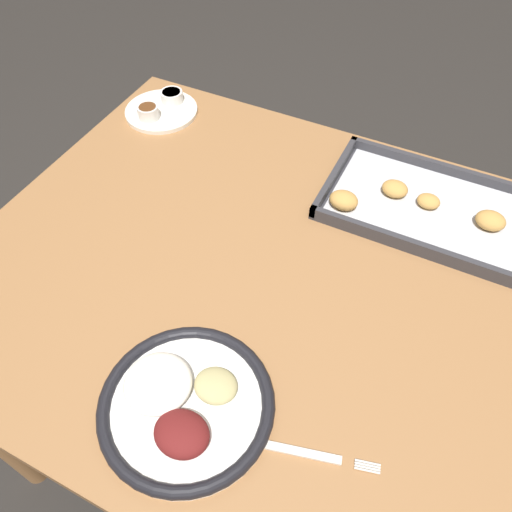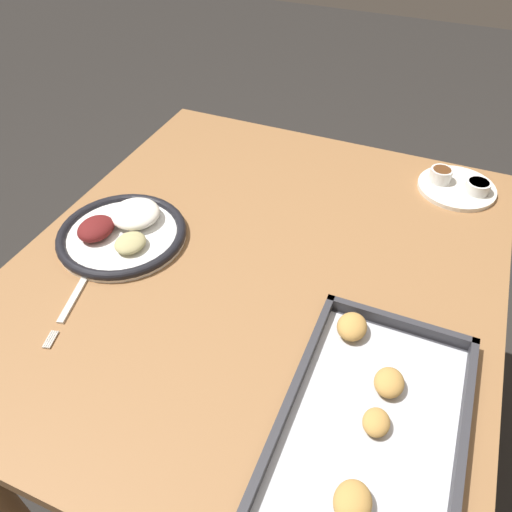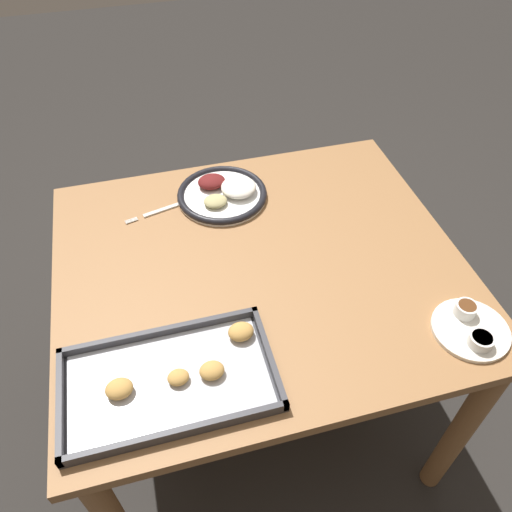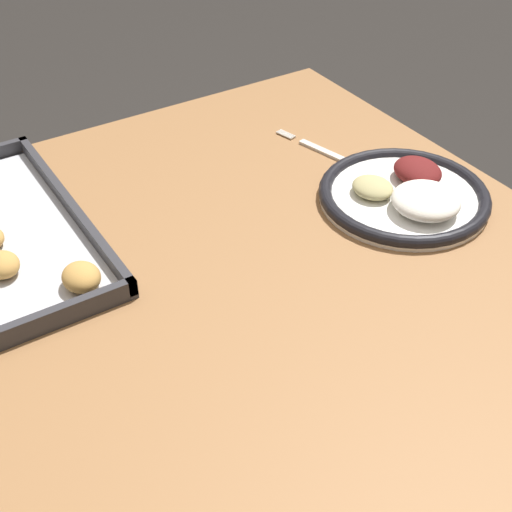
{
  "view_description": "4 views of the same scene",
  "coord_description": "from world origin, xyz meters",
  "px_view_note": "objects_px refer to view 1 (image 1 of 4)",
  "views": [
    {
      "loc": [
        0.26,
        -0.5,
        1.44
      ],
      "look_at": [
        0.01,
        0.0,
        0.76
      ],
      "focal_mm": 35.0,
      "sensor_mm": 36.0,
      "label": 1
    },
    {
      "loc": [
        0.64,
        0.26,
        1.39
      ],
      "look_at": [
        0.01,
        0.0,
        0.76
      ],
      "focal_mm": 35.0,
      "sensor_mm": 36.0,
      "label": 2
    },
    {
      "loc": [
        0.23,
        0.83,
        1.65
      ],
      "look_at": [
        0.01,
        0.0,
        0.76
      ],
      "focal_mm": 35.0,
      "sensor_mm": 36.0,
      "label": 3
    },
    {
      "loc": [
        -0.61,
        0.39,
        1.34
      ],
      "look_at": [
        0.01,
        0.0,
        0.76
      ],
      "focal_mm": 50.0,
      "sensor_mm": 36.0,
      "label": 4
    }
  ],
  "objects_px": {
    "dinner_plate": "(184,403)",
    "fork": "(291,450)",
    "saucer_plate": "(161,108)",
    "baking_tray": "(432,209)"
  },
  "relations": [
    {
      "from": "dinner_plate",
      "to": "saucer_plate",
      "type": "height_order",
      "value": "dinner_plate"
    },
    {
      "from": "fork",
      "to": "baking_tray",
      "type": "xyz_separation_m",
      "value": [
        0.06,
        0.55,
        0.01
      ]
    },
    {
      "from": "dinner_plate",
      "to": "baking_tray",
      "type": "bearing_deg",
      "value": 67.67
    },
    {
      "from": "saucer_plate",
      "to": "baking_tray",
      "type": "relative_size",
      "value": 0.39
    },
    {
      "from": "fork",
      "to": "saucer_plate",
      "type": "xyz_separation_m",
      "value": [
        -0.6,
        0.59,
        0.01
      ]
    },
    {
      "from": "baking_tray",
      "to": "fork",
      "type": "bearing_deg",
      "value": -96.53
    },
    {
      "from": "dinner_plate",
      "to": "saucer_plate",
      "type": "distance_m",
      "value": 0.74
    },
    {
      "from": "dinner_plate",
      "to": "fork",
      "type": "xyz_separation_m",
      "value": [
        0.17,
        0.01,
        -0.01
      ]
    },
    {
      "from": "fork",
      "to": "baking_tray",
      "type": "height_order",
      "value": "baking_tray"
    },
    {
      "from": "dinner_plate",
      "to": "baking_tray",
      "type": "height_order",
      "value": "dinner_plate"
    }
  ]
}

